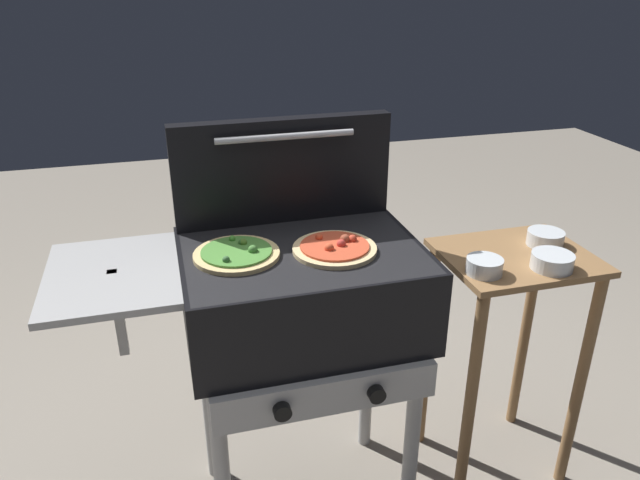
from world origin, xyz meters
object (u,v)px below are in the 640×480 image
(grill, at_px, (298,298))
(topping_bowl_middle, at_px, (552,262))
(pizza_pepperoni, at_px, (335,248))
(prep_table, at_px, (507,321))
(topping_bowl_far, at_px, (484,266))
(topping_bowl_near, at_px, (545,239))
(pizza_veggie, at_px, (237,254))

(grill, xyz_separation_m, topping_bowl_middle, (0.72, -0.10, 0.06))
(pizza_pepperoni, distance_m, prep_table, 0.67)
(grill, distance_m, pizza_pepperoni, 0.18)
(grill, distance_m, topping_bowl_far, 0.53)
(prep_table, bearing_deg, pizza_pepperoni, -176.50)
(grill, distance_m, prep_table, 0.70)
(topping_bowl_far, bearing_deg, topping_bowl_middle, -7.10)
(prep_table, xyz_separation_m, topping_bowl_far, (-0.16, -0.08, 0.25))
(prep_table, height_order, topping_bowl_near, topping_bowl_near)
(grill, height_order, prep_table, grill)
(pizza_veggie, xyz_separation_m, topping_bowl_far, (0.67, -0.08, -0.09))
(pizza_veggie, xyz_separation_m, prep_table, (0.83, 0.00, -0.34))
(grill, xyz_separation_m, topping_bowl_near, (0.79, 0.04, 0.06))
(pizza_pepperoni, height_order, prep_table, pizza_pepperoni)
(pizza_pepperoni, height_order, topping_bowl_far, pizza_pepperoni)
(topping_bowl_near, bearing_deg, pizza_pepperoni, -174.19)
(topping_bowl_far, bearing_deg, grill, 171.38)
(pizza_pepperoni, relative_size, topping_bowl_middle, 1.87)
(pizza_veggie, xyz_separation_m, topping_bowl_near, (0.95, 0.04, -0.09))
(grill, xyz_separation_m, pizza_pepperoni, (0.10, -0.03, 0.15))
(pizza_pepperoni, bearing_deg, grill, 161.91)
(topping_bowl_near, relative_size, topping_bowl_far, 1.09)
(pizza_pepperoni, height_order, topping_bowl_middle, pizza_pepperoni)
(pizza_pepperoni, xyz_separation_m, prep_table, (0.58, 0.04, -0.34))
(pizza_pepperoni, distance_m, topping_bowl_far, 0.43)
(pizza_veggie, height_order, prep_table, pizza_veggie)
(prep_table, xyz_separation_m, topping_bowl_middle, (0.04, -0.11, 0.25))
(topping_bowl_middle, bearing_deg, pizza_veggie, 173.23)
(pizza_veggie, bearing_deg, prep_table, 0.26)
(pizza_pepperoni, relative_size, prep_table, 0.28)
(topping_bowl_near, bearing_deg, pizza_veggie, -177.64)
(prep_table, bearing_deg, topping_bowl_far, -152.42)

